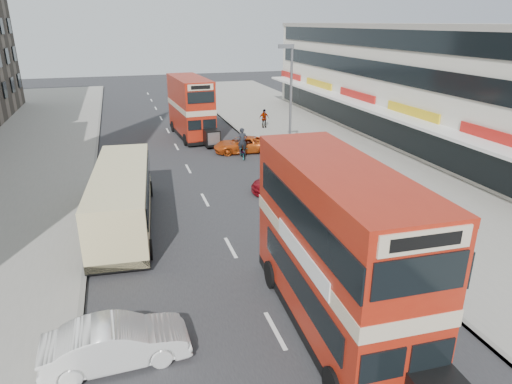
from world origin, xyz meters
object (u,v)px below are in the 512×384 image
object	(u,v)px
street_lamp	(290,98)
bus_second	(191,107)
car_right_b	(242,145)
coach	(122,196)
cyclist	(243,148)
bus_main	(337,249)
pedestrian_near	(318,166)
car_left_front	(116,343)
pedestrian_far	(264,118)
car_right_a	(287,182)

from	to	relation	value
street_lamp	bus_second	distance (m)	12.26
car_right_b	coach	bearing A→B (deg)	-33.57
coach	cyclist	world-z (taller)	coach
bus_main	coach	world-z (taller)	bus_main
bus_main	pedestrian_near	world-z (taller)	bus_main
bus_main	coach	bearing A→B (deg)	-55.78
bus_main	street_lamp	bearing A→B (deg)	-103.69
cyclist	bus_second	bearing A→B (deg)	113.12
coach	car_left_front	size ratio (longest dim) A/B	2.41
bus_main	pedestrian_near	distance (m)	14.31
bus_main	pedestrian_near	size ratio (longest dim) A/B	5.17
bus_main	bus_second	size ratio (longest dim) A/B	1.09
coach	car_right_b	bearing A→B (deg)	55.69
pedestrian_near	pedestrian_far	bearing A→B (deg)	-109.28
bus_second	car_left_front	world-z (taller)	bus_second
bus_main	car_right_b	distance (m)	21.45
car_left_front	car_right_b	size ratio (longest dim) A/B	0.96
bus_second	cyclist	xyz separation A→B (m)	(2.45, -7.71, -1.78)
coach	pedestrian_far	world-z (taller)	coach
coach	car_right_a	world-z (taller)	coach
pedestrian_near	cyclist	world-z (taller)	cyclist
coach	pedestrian_near	xyz separation A→B (m)	(11.74, 3.05, -0.46)
car_left_front	pedestrian_near	xyz separation A→B (m)	(12.24, 12.90, 0.40)
street_lamp	cyclist	size ratio (longest dim) A/B	3.61
car_right_b	car_left_front	bearing A→B (deg)	-18.88
car_right_a	pedestrian_far	xyz separation A→B (m)	(3.81, 16.17, 0.39)
coach	cyclist	bearing A→B (deg)	52.62
car_left_front	car_right_a	xyz separation A→B (m)	(9.80, 11.91, -0.07)
street_lamp	car_left_front	bearing A→B (deg)	-125.52
bus_second	pedestrian_far	distance (m)	7.16
car_left_front	cyclist	size ratio (longest dim) A/B	1.86
coach	car_right_b	distance (m)	14.33
bus_second	pedestrian_near	bearing A→B (deg)	107.62
coach	car_right_a	bearing A→B (deg)	17.30
street_lamp	car_left_front	world-z (taller)	street_lamp
street_lamp	cyclist	xyz separation A→B (m)	(-2.27, 3.39, -3.99)
pedestrian_near	bus_second	bearing A→B (deg)	-82.76
bus_main	pedestrian_far	xyz separation A→B (m)	(6.81, 28.30, -1.79)
pedestrian_far	car_right_b	bearing A→B (deg)	-125.32
car_right_a	bus_second	bearing A→B (deg)	-163.03
bus_main	car_left_front	distance (m)	7.12
car_left_front	pedestrian_far	bearing A→B (deg)	-27.80
coach	pedestrian_near	bearing A→B (deg)	19.39
bus_second	car_right_a	xyz separation A→B (m)	(3.11, -15.19, -1.96)
bus_main	car_left_front	xyz separation A→B (m)	(-6.80, 0.23, -2.11)
pedestrian_near	pedestrian_far	size ratio (longest dim) A/B	1.10
car_right_b	pedestrian_far	bearing A→B (deg)	155.74
street_lamp	bus_main	world-z (taller)	street_lamp
car_left_front	bus_main	bearing A→B (deg)	-93.86
street_lamp	car_left_front	distance (m)	20.08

